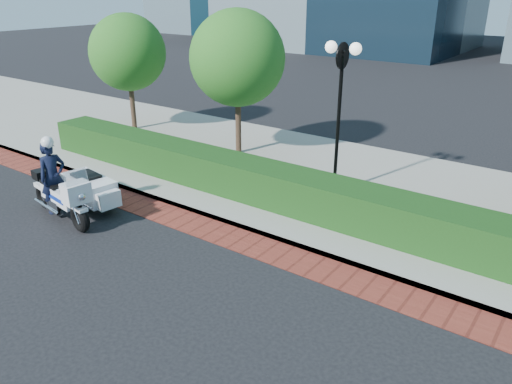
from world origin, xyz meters
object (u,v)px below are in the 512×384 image
Objects in this scene: tree_b at (237,58)px; lamppost at (340,96)px; police_motorcycle at (71,188)px; tree_a at (128,53)px.

lamppost is at bearing -16.11° from tree_b.
tree_a is at bearing 135.71° from police_motorcycle.
lamppost is 1.54× the size of police_motorcycle.
tree_a is 0.94× the size of tree_b.
tree_a is 5.50m from tree_b.
lamppost is 10.09m from tree_a.
tree_b is (-4.50, 1.30, 0.48)m from lamppost.
lamppost is at bearing 53.35° from police_motorcycle.
police_motorcycle is (-0.60, -6.41, -2.67)m from tree_b.
tree_b is 1.79× the size of police_motorcycle.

